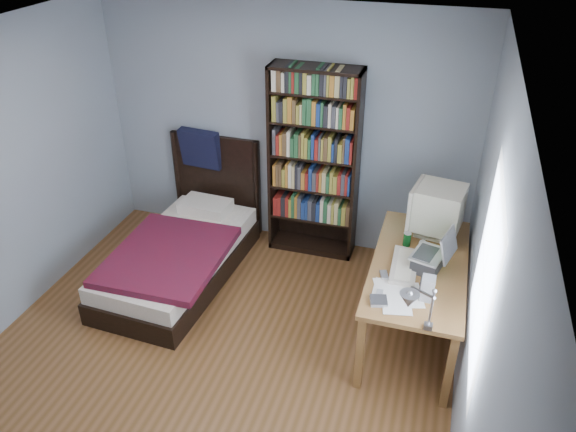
# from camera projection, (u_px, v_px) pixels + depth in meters

# --- Properties ---
(room) EXTENTS (4.20, 4.24, 2.50)m
(room) POSITION_uv_depth(u_px,v_px,m) (200.00, 238.00, 3.89)
(room) COLOR brown
(room) RESTS_ON ground
(desk) EXTENTS (0.75, 1.56, 0.73)m
(desk) POSITION_uv_depth(u_px,v_px,m) (420.00, 266.00, 5.04)
(desk) COLOR brown
(desk) RESTS_ON floor
(crt_monitor) EXTENTS (0.47, 0.44, 0.47)m
(crt_monitor) POSITION_uv_depth(u_px,v_px,m) (436.00, 208.00, 4.76)
(crt_monitor) COLOR beige
(crt_monitor) RESTS_ON desk
(laptop) EXTENTS (0.36, 0.35, 0.37)m
(laptop) POSITION_uv_depth(u_px,v_px,m) (430.00, 259.00, 4.40)
(laptop) COLOR #2D2D30
(laptop) RESTS_ON desk
(desk_lamp) EXTENTS (0.23, 0.51, 0.60)m
(desk_lamp) POSITION_uv_depth(u_px,v_px,m) (413.00, 302.00, 3.35)
(desk_lamp) COLOR #99999E
(desk_lamp) RESTS_ON desk
(keyboard) EXTENTS (0.21, 0.51, 0.05)m
(keyboard) POSITION_uv_depth(u_px,v_px,m) (404.00, 266.00, 4.46)
(keyboard) COLOR #BBB09C
(keyboard) RESTS_ON desk
(speaker) EXTENTS (0.10, 0.10, 0.20)m
(speaker) POSITION_uv_depth(u_px,v_px,m) (428.00, 288.00, 4.09)
(speaker) COLOR gray
(speaker) RESTS_ON desk
(soda_can) EXTENTS (0.06, 0.06, 0.12)m
(soda_can) POSITION_uv_depth(u_px,v_px,m) (407.00, 239.00, 4.73)
(soda_can) COLOR #073708
(soda_can) RESTS_ON desk
(mouse) EXTENTS (0.06, 0.11, 0.04)m
(mouse) POSITION_uv_depth(u_px,v_px,m) (423.00, 243.00, 4.75)
(mouse) COLOR silver
(mouse) RESTS_ON desk
(phone_silver) EXTENTS (0.09, 0.12, 0.02)m
(phone_silver) POSITION_uv_depth(u_px,v_px,m) (384.00, 275.00, 4.37)
(phone_silver) COLOR silver
(phone_silver) RESTS_ON desk
(phone_grey) EXTENTS (0.05, 0.10, 0.02)m
(phone_grey) POSITION_uv_depth(u_px,v_px,m) (380.00, 294.00, 4.17)
(phone_grey) COLOR gray
(phone_grey) RESTS_ON desk
(external_drive) EXTENTS (0.15, 0.15, 0.03)m
(external_drive) POSITION_uv_depth(u_px,v_px,m) (379.00, 301.00, 4.10)
(external_drive) COLOR gray
(external_drive) RESTS_ON desk
(bookshelf) EXTENTS (0.88, 0.30, 1.96)m
(bookshelf) POSITION_uv_depth(u_px,v_px,m) (314.00, 164.00, 5.54)
(bookshelf) COLOR black
(bookshelf) RESTS_ON floor
(bed) EXTENTS (1.05, 2.04, 1.16)m
(bed) POSITION_uv_depth(u_px,v_px,m) (182.00, 250.00, 5.53)
(bed) COLOR black
(bed) RESTS_ON floor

